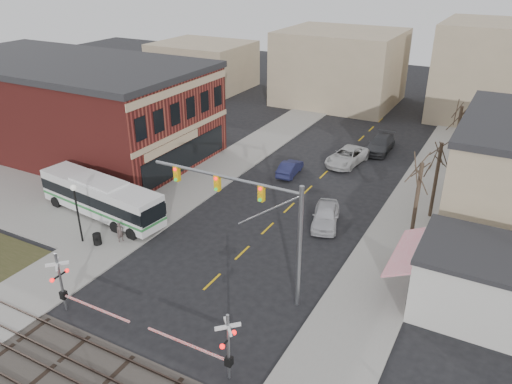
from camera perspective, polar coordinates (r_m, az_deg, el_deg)
ground at (r=32.08m, az=-7.02°, el=-11.99°), size 160.00×160.00×0.00m
sidewalk_west at (r=51.22m, az=-3.03°, el=3.29°), size 5.00×60.00×0.12m
sidewalk_east at (r=45.17m, az=18.08°, el=-1.21°), size 5.00×60.00×0.12m
plaza_west at (r=49.14m, az=-25.08°, el=-0.24°), size 20.00×10.00×0.11m
brick_building at (r=57.70m, az=-20.55°, el=9.26°), size 30.40×15.40×9.60m
awning_shop at (r=32.38m, az=25.09°, el=-9.46°), size 9.74×6.20×4.30m
tree_east_a at (r=36.42m, az=17.76°, el=-1.74°), size 0.28×0.28×6.75m
tree_east_b at (r=41.89m, az=19.84°, el=1.25°), size 0.28×0.28×6.30m
tree_east_c at (r=49.16m, az=21.80°, el=5.04°), size 0.28×0.28×7.20m
transit_bus at (r=42.09m, az=-17.29°, el=-0.54°), size 12.22×4.02×3.09m
traffic_signal_mast at (r=29.40m, az=0.11°, el=-2.21°), size 10.21×0.30×8.00m
rr_crossing_west at (r=31.65m, az=-20.86°, el=-9.90°), size 5.60×1.36×4.00m
rr_crossing_east at (r=25.87m, az=-4.01°, el=-17.03°), size 5.60×1.36×4.00m
street_lamp at (r=38.01m, az=-19.90°, el=-1.07°), size 0.44×0.44×4.61m
trash_bin at (r=38.55m, az=-17.70°, el=-5.14°), size 0.60×0.60×0.86m
car_a at (r=39.71m, az=7.96°, el=-2.66°), size 3.21×5.23×1.66m
car_b at (r=48.54m, az=3.90°, el=2.76°), size 1.80×4.26×1.37m
car_c at (r=51.71m, az=10.35°, el=4.01°), size 3.44×6.14×1.62m
car_d at (r=55.92m, az=14.00°, el=5.33°), size 2.40×5.70×1.64m
pedestrian_near at (r=38.27m, az=-15.26°, el=-4.44°), size 0.54×0.66×1.54m
pedestrian_far at (r=42.05m, az=-12.65°, el=-1.14°), size 1.07×1.04×1.74m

